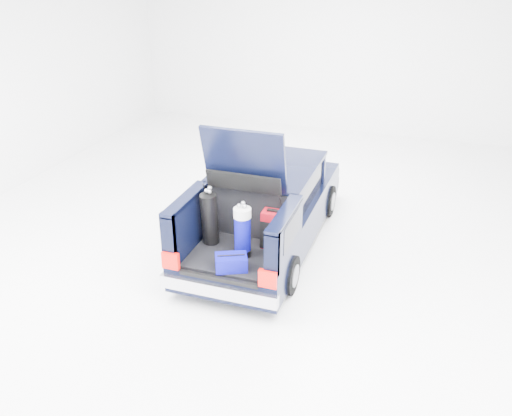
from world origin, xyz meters
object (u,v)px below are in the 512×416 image
at_px(car, 267,206).
at_px(red_suitcase, 274,230).
at_px(blue_golf_bag, 243,232).
at_px(blue_duffel, 231,262).
at_px(black_golf_bag, 210,219).

distance_m(car, red_suitcase, 1.31).
distance_m(blue_golf_bag, blue_duffel, 0.52).
height_order(red_suitcase, blue_duffel, red_suitcase).
distance_m(car, black_golf_bag, 1.52).
bearing_deg(black_golf_bag, blue_duffel, -41.24).
height_order(red_suitcase, black_golf_bag, black_golf_bag).
distance_m(car, blue_golf_bag, 1.62).
bearing_deg(blue_duffel, blue_golf_bag, 62.42).
bearing_deg(blue_golf_bag, car, 95.35).
relative_size(blue_golf_bag, blue_duffel, 1.65).
bearing_deg(red_suitcase, blue_duffel, -117.21).
height_order(car, blue_duffel, car).
bearing_deg(red_suitcase, black_golf_bag, -169.74).
bearing_deg(blue_golf_bag, black_golf_bag, 163.89).
bearing_deg(black_golf_bag, red_suitcase, 16.29).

